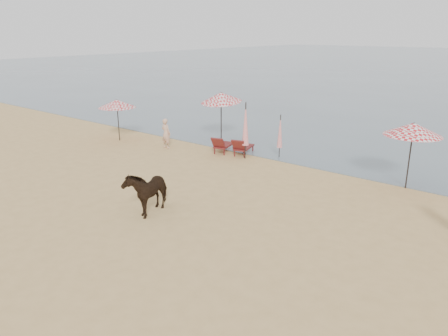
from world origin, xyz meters
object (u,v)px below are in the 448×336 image
Objects in this scene: umbrella_open_left_b at (221,97)px; umbrella_closed_left at (246,124)px; umbrella_open_left_a at (117,104)px; cow at (147,190)px; umbrella_closed_right at (280,131)px; lounger_cluster_left at (232,146)px; umbrella_open_right at (413,129)px; beachgoer_left at (166,133)px.

umbrella_closed_left is at bearing -14.97° from umbrella_open_left_b.
umbrella_open_left_a reaches higher than cow.
umbrella_closed_left reaches higher than cow.
cow is at bearing -90.16° from umbrella_closed_right.
umbrella_closed_right is (4.03, -0.78, -1.07)m from umbrella_open_left_b.
lounger_cluster_left is at bearing -157.95° from umbrella_closed_right.
cow is (-0.02, -7.90, -0.50)m from umbrella_closed_right.
umbrella_open_right is at bearing 4.40° from umbrella_closed_left.
beachgoer_left is (-3.19, -1.17, 0.34)m from lounger_cluster_left.
lounger_cluster_left is 1.50m from umbrella_closed_left.
umbrella_closed_left reaches higher than umbrella_closed_right.
umbrella_open_right is (14.07, 1.94, 0.27)m from umbrella_open_left_a.
umbrella_open_left_b is at bearing 42.58° from umbrella_open_left_a.
umbrella_open_right reaches higher than umbrella_open_left_a.
umbrella_open_right is 5.88m from umbrella_closed_right.
umbrella_closed_left is at bearing -168.89° from umbrella_open_right.
beachgoer_left is (-5.23, 5.89, 0.02)m from cow.
umbrella_open_left_b is 3.41m from beachgoer_left.
umbrella_closed_left is at bearing -137.39° from umbrella_closed_right.
umbrella_open_left_a is 7.30m from umbrella_closed_left.
umbrella_open_left_b reaches higher than umbrella_open_left_a.
umbrella_closed_left is at bearing 83.37° from cow.
umbrella_closed_left is 4.29m from beachgoer_left.
umbrella_closed_right is at bearing 21.85° from umbrella_open_left_a.
lounger_cluster_left is at bearing -158.41° from beachgoer_left.
lounger_cluster_left is 0.74× the size of umbrella_open_left_b.
lounger_cluster_left is at bearing 19.97° from umbrella_open_left_a.
umbrella_open_left_a is at bearing 130.74° from cow.
umbrella_closed_right reaches higher than lounger_cluster_left.
cow reaches higher than lounger_cluster_left.
umbrella_open_right is 1.67× the size of beachgoer_left.
umbrella_open_left_a is 0.88× the size of umbrella_open_right.
umbrella_open_right reaches higher than lounger_cluster_left.
umbrella_closed_right is at bearing -157.67° from beachgoer_left.
umbrella_closed_left reaches higher than umbrella_open_right.
umbrella_closed_right reaches higher than beachgoer_left.
umbrella_closed_left is at bearing -29.47° from lounger_cluster_left.
beachgoer_left is (-4.10, -0.95, -0.83)m from umbrella_closed_left.
umbrella_closed_left is 1.73× the size of beachgoer_left.
cow is 7.88m from beachgoer_left.
umbrella_open_left_a reaches higher than umbrella_closed_right.
cow is (2.04, -7.07, 0.32)m from lounger_cluster_left.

